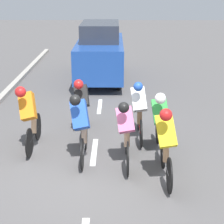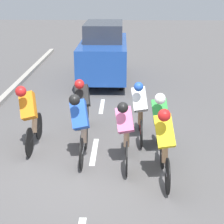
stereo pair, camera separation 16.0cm
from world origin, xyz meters
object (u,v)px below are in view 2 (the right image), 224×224
object	(u,v)px
cyclist_black	(83,104)
cyclist_orange	(29,114)
cyclist_pink	(125,131)
cyclist_green	(160,121)
cyclist_white	(140,109)
cyclist_yellow	(165,142)
cyclist_blue	(81,124)
support_car	(104,52)

from	to	relation	value
cyclist_black	cyclist_orange	size ratio (longest dim) A/B	1.03
cyclist_black	cyclist_pink	bearing A→B (deg)	121.86
cyclist_green	cyclist_orange	xyz separation A→B (m)	(2.89, -0.26, 0.04)
cyclist_white	cyclist_yellow	bearing A→B (deg)	100.66
cyclist_green	cyclist_orange	size ratio (longest dim) A/B	1.05
cyclist_pink	cyclist_yellow	world-z (taller)	cyclist_yellow
cyclist_blue	cyclist_green	xyz separation A→B (m)	(-1.68, -0.28, -0.03)
cyclist_yellow	cyclist_orange	size ratio (longest dim) A/B	0.99
cyclist_white	cyclist_yellow	xyz separation A→B (m)	(-0.38, 1.99, 0.04)
cyclist_pink	cyclist_orange	world-z (taller)	cyclist_orange
cyclist_pink	support_car	bearing A→B (deg)	-83.71
cyclist_green	cyclist_white	bearing A→B (deg)	-64.17
cyclist_yellow	support_car	size ratio (longest dim) A/B	0.36
cyclist_blue	support_car	world-z (taller)	support_car
cyclist_orange	support_car	xyz separation A→B (m)	(-1.35, -6.36, 0.25)
cyclist_yellow	support_car	bearing A→B (deg)	-79.03
support_car	cyclist_green	bearing A→B (deg)	103.06
cyclist_green	cyclist_white	world-z (taller)	cyclist_white
cyclist_pink	cyclist_yellow	size ratio (longest dim) A/B	1.05
cyclist_black	cyclist_yellow	world-z (taller)	cyclist_yellow
cyclist_green	support_car	bearing A→B (deg)	-76.94
cyclist_green	cyclist_orange	bearing A→B (deg)	-5.11
cyclist_yellow	cyclist_green	bearing A→B (deg)	-91.35
cyclist_white	cyclist_pink	bearing A→B (deg)	75.28
cyclist_pink	cyclist_green	world-z (taller)	cyclist_green
cyclist_blue	cyclist_orange	size ratio (longest dim) A/B	1.00
cyclist_yellow	cyclist_orange	xyz separation A→B (m)	(2.86, -1.42, 0.01)
cyclist_blue	cyclist_white	world-z (taller)	cyclist_blue
cyclist_green	cyclist_yellow	distance (m)	1.16
cyclist_green	cyclist_white	distance (m)	0.92
cyclist_yellow	cyclist_pink	bearing A→B (deg)	-42.77
cyclist_green	support_car	size ratio (longest dim) A/B	0.38
cyclist_yellow	cyclist_orange	distance (m)	3.19
cyclist_white	cyclist_black	size ratio (longest dim) A/B	1.02
cyclist_black	support_car	distance (m)	5.47
cyclist_orange	cyclist_pink	bearing A→B (deg)	160.63
cyclist_yellow	cyclist_orange	bearing A→B (deg)	-26.42
cyclist_orange	support_car	bearing A→B (deg)	-102.01
cyclist_blue	cyclist_black	bearing A→B (deg)	-86.34
cyclist_black	cyclist_orange	xyz separation A→B (m)	(1.11, 0.90, 0.05)
cyclist_white	cyclist_yellow	size ratio (longest dim) A/B	1.05
cyclist_white	cyclist_orange	size ratio (longest dim) A/B	1.05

